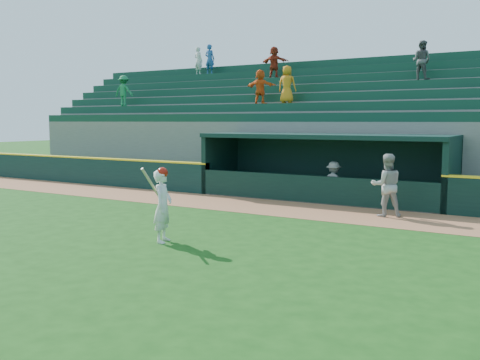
{
  "coord_description": "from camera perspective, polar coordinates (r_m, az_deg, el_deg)",
  "views": [
    {
      "loc": [
        7.66,
        -11.16,
        2.95
      ],
      "look_at": [
        0.0,
        1.6,
        1.3
      ],
      "focal_mm": 40.0,
      "sensor_mm": 36.0,
      "label": 1
    }
  ],
  "objects": [
    {
      "name": "dugout",
      "position": [
        20.7,
        9.17,
        1.83
      ],
      "size": [
        9.4,
        2.8,
        2.46
      ],
      "color": "slate",
      "rests_on": "ground"
    },
    {
      "name": "dugout_player_inside",
      "position": [
        19.58,
        9.95,
        -0.23
      ],
      "size": [
        1.02,
        0.67,
        1.49
      ],
      "primitive_type": "imported",
      "rotation": [
        0.0,
        0.0,
        3.02
      ],
      "color": "gray",
      "rests_on": "ground"
    },
    {
      "name": "dugout_player_front",
      "position": [
        17.07,
        15.35,
        -0.55
      ],
      "size": [
        1.18,
        1.1,
        1.95
      ],
      "primitive_type": "imported",
      "rotation": [
        0.0,
        0.0,
        3.63
      ],
      "color": "#9D9D98",
      "rests_on": "ground"
    },
    {
      "name": "stands",
      "position": [
        24.94,
        13.12,
        4.89
      ],
      "size": [
        34.5,
        6.25,
        7.13
      ],
      "color": "slate",
      "rests_on": "ground"
    },
    {
      "name": "batter_at_plate",
      "position": [
        13.13,
        -8.24,
        -2.63
      ],
      "size": [
        0.61,
        0.85,
        1.85
      ],
      "color": "silver",
      "rests_on": "ground"
    },
    {
      "name": "warning_track",
      "position": [
        18.03,
        5.41,
        -3.1
      ],
      "size": [
        40.0,
        3.0,
        0.01
      ],
      "primitive_type": "cube",
      "color": "#985F3C",
      "rests_on": "ground"
    },
    {
      "name": "wall_stripe_left",
      "position": [
        26.7,
        -17.34,
        2.34
      ],
      "size": [
        15.5,
        0.32,
        0.06
      ],
      "primitive_type": "cube",
      "color": "yellow",
      "rests_on": "field_wall_left"
    },
    {
      "name": "ground",
      "position": [
        13.85,
        -3.43,
        -5.98
      ],
      "size": [
        120.0,
        120.0,
        0.0
      ],
      "primitive_type": "plane",
      "color": "#164511",
      "rests_on": "ground"
    },
    {
      "name": "field_wall_left",
      "position": [
        26.75,
        -17.3,
        1.0
      ],
      "size": [
        15.5,
        0.3,
        1.2
      ],
      "primitive_type": "cube",
      "color": "black",
      "rests_on": "ground"
    }
  ]
}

